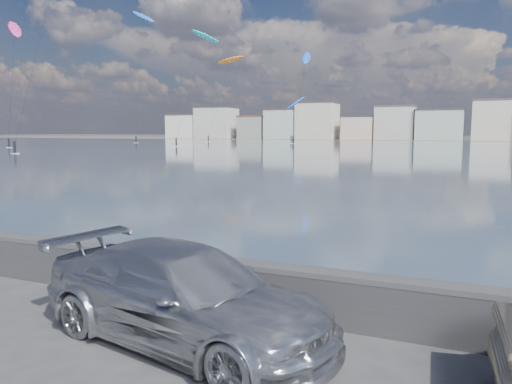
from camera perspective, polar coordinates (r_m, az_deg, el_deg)
ground at (r=8.54m, az=-17.94°, el=-17.61°), size 700.00×700.00×0.00m
bay_water at (r=97.47m, az=20.41°, el=4.55°), size 500.00×177.00×0.00m
far_shore_strip at (r=205.86m, az=22.09°, el=5.57°), size 500.00×60.00×0.00m
seawall at (r=10.38m, az=-8.06°, el=-9.45°), size 400.00×0.36×1.08m
far_buildings at (r=191.82m, az=22.45°, el=7.28°), size 240.79×13.26×14.60m
car_silver at (r=8.54m, az=-8.19°, el=-11.60°), size 5.84×3.34×1.59m
kitesurfer_4 at (r=122.33m, az=-25.86°, el=16.22°), size 8.10×9.46×27.41m
kitesurfer_5 at (r=158.99m, az=-12.75°, el=18.71°), size 7.91×11.63×39.36m
kitesurfer_8 at (r=145.16m, az=5.76°, el=14.84°), size 3.28×14.52×26.51m
kitesurfer_9 at (r=123.36m, az=-5.87°, el=17.02°), size 6.41×17.56×27.24m
kitesurfer_13 at (r=163.77m, az=4.48°, el=10.00°), size 6.87×14.11×15.12m
kitesurfer_15 at (r=169.02m, az=-2.93°, el=14.72°), size 9.36×15.84×28.30m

